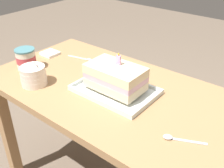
{
  "coord_description": "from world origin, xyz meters",
  "views": [
    {
      "loc": [
        0.7,
        -0.84,
        1.4
      ],
      "look_at": [
        0.03,
        -0.01,
        0.77
      ],
      "focal_mm": 42.61,
      "sensor_mm": 36.0,
      "label": 1
    }
  ],
  "objects": [
    {
      "name": "serving_spoon_near_tray",
      "position": [
        -0.31,
        0.15,
        0.75
      ],
      "size": [
        0.16,
        0.05,
        0.01
      ],
      "color": "silver",
      "rests_on": "dining_table"
    },
    {
      "name": "bowl_stack",
      "position": [
        -0.3,
        -0.21,
        0.79
      ],
      "size": [
        0.13,
        0.13,
        0.13
      ],
      "color": "silver",
      "rests_on": "dining_table"
    },
    {
      "name": "birthday_cake",
      "position": [
        0.05,
        -0.01,
        0.82
      ],
      "size": [
        0.26,
        0.16,
        0.17
      ],
      "color": "beige",
      "rests_on": "foil_tray"
    },
    {
      "name": "dining_table",
      "position": [
        0.0,
        0.0,
        0.63
      ],
      "size": [
        1.24,
        0.69,
        0.74
      ],
      "color": "#9E754C",
      "rests_on": "ground_plane"
    },
    {
      "name": "foil_tray",
      "position": [
        0.05,
        -0.01,
        0.75
      ],
      "size": [
        0.37,
        0.26,
        0.02
      ],
      "color": "silver",
      "rests_on": "dining_table"
    },
    {
      "name": "serving_spoon_by_bowls",
      "position": [
        0.41,
        -0.14,
        0.75
      ],
      "size": [
        0.15,
        0.08,
        0.01
      ],
      "color": "silver",
      "rests_on": "dining_table"
    },
    {
      "name": "napkin_pile",
      "position": [
        -0.52,
        0.07,
        0.75
      ],
      "size": [
        0.09,
        0.09,
        0.02
      ],
      "color": "white",
      "rests_on": "dining_table"
    },
    {
      "name": "ice_cream_tub",
      "position": [
        -0.47,
        -0.13,
        0.8
      ],
      "size": [
        0.11,
        0.11,
        0.11
      ],
      "color": "silver",
      "rests_on": "dining_table"
    }
  ]
}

